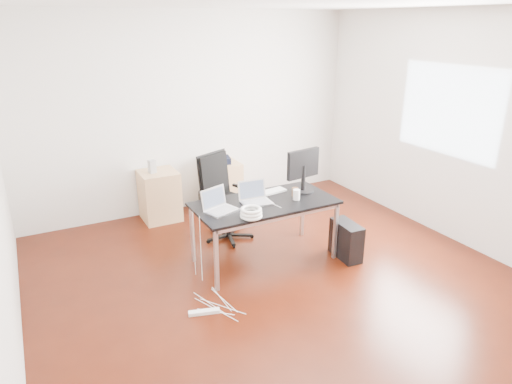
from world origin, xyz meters
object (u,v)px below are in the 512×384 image
office_chair (223,193)px  pc_tower (346,240)px  filing_cabinet_left (160,196)px  filing_cabinet_right (221,185)px  desk (265,206)px

office_chair → pc_tower: office_chair is taller
office_chair → filing_cabinet_left: office_chair is taller
office_chair → pc_tower: (1.05, -1.19, -0.39)m
office_chair → filing_cabinet_left: bearing=97.8°
filing_cabinet_right → pc_tower: bearing=-72.5°
desk → filing_cabinet_right: size_ratio=2.29×
desk → filing_cabinet_left: size_ratio=2.29×
filing_cabinet_left → filing_cabinet_right: 0.94m
office_chair → filing_cabinet_left: (-0.56, 0.92, -0.26)m
filing_cabinet_left → filing_cabinet_right: bearing=0.0°
filing_cabinet_left → filing_cabinet_right: size_ratio=1.00×
desk → pc_tower: desk is taller
desk → filing_cabinet_left: (-0.73, 1.72, -0.33)m
office_chair → pc_tower: size_ratio=2.40×
desk → filing_cabinet_right: 1.77m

